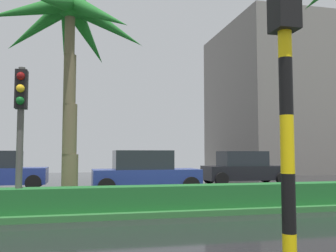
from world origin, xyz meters
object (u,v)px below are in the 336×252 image
palm_tree_centre_left (70,31)px  car_in_traffic_fourth (244,168)px  car_in_traffic_third (145,172)px  traffic_signal_foreground (284,51)px  traffic_signal_median_right (21,112)px

palm_tree_centre_left → car_in_traffic_fourth: size_ratio=1.45×
car_in_traffic_third → car_in_traffic_fourth: 6.54m
car_in_traffic_fourth → palm_tree_centre_left: bearing=-140.1°
palm_tree_centre_left → traffic_signal_foreground: bearing=-69.4°
palm_tree_centre_left → traffic_signal_foreground: palm_tree_centre_left is taller
car_in_traffic_fourth → traffic_signal_foreground: bearing=-113.0°
traffic_signal_median_right → car_in_traffic_fourth: size_ratio=0.83×
car_in_traffic_fourth → traffic_signal_median_right: bearing=-139.1°
car_in_traffic_third → car_in_traffic_fourth: bearing=27.8°
car_in_traffic_third → car_in_traffic_fourth: (5.79, 3.05, 0.00)m
traffic_signal_foreground → palm_tree_centre_left: bearing=-69.4°
palm_tree_centre_left → car_in_traffic_third: palm_tree_centre_left is taller
traffic_signal_median_right → traffic_signal_foreground: bearing=-57.3°
traffic_signal_foreground → car_in_traffic_third: 11.47m
traffic_signal_foreground → car_in_traffic_fourth: size_ratio=0.94×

